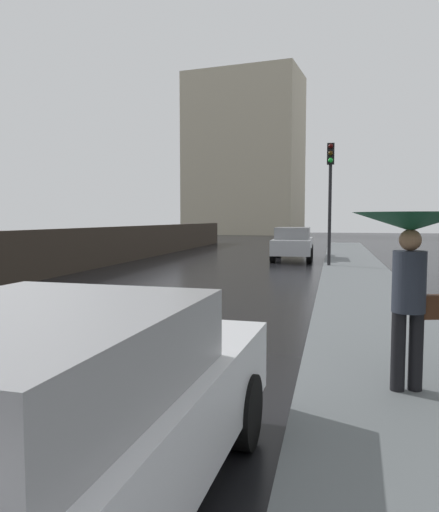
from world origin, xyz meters
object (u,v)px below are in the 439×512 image
object	(u,v)px
pedestrian_with_umbrella_near	(410,247)
traffic_light	(330,181)
car_white_mid_road	(49,414)
car_silver_near_kerb	(293,243)

from	to	relation	value
pedestrian_with_umbrella_near	traffic_light	world-z (taller)	traffic_light
car_white_mid_road	pedestrian_with_umbrella_near	size ratio (longest dim) A/B	2.25
car_white_mid_road	traffic_light	size ratio (longest dim) A/B	0.90
car_white_mid_road	pedestrian_with_umbrella_near	xyz separation A→B (m)	(2.33, 2.62, 0.86)
car_white_mid_road	car_silver_near_kerb	bearing A→B (deg)	93.09
pedestrian_with_umbrella_near	traffic_light	xyz separation A→B (m)	(-0.89, 13.28, 1.62)
car_silver_near_kerb	traffic_light	world-z (taller)	traffic_light
car_white_mid_road	traffic_light	bearing A→B (deg)	87.42
car_silver_near_kerb	traffic_light	distance (m)	4.62
car_silver_near_kerb	car_white_mid_road	distance (m)	19.48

